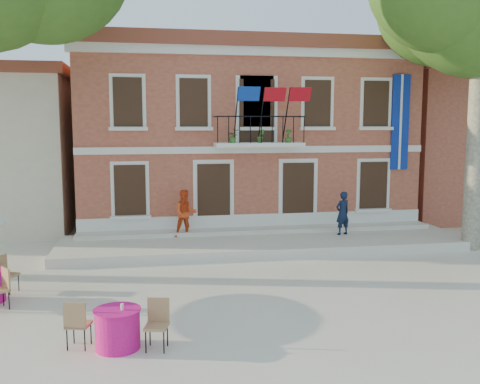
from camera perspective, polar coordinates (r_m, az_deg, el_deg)
name	(u,v)px	position (r m, az deg, el deg)	size (l,w,h in m)	color
ground	(227,288)	(14.10, -1.40, -10.23)	(90.00, 90.00, 0.00)	beige
main_building	(238,134)	(23.63, -0.18, 6.16)	(13.50, 9.59, 7.50)	#BB6543
neighbor_east	(472,145)	(29.09, 23.53, 4.65)	(9.40, 9.40, 6.40)	#BB6543
terrace	(265,243)	(18.60, 2.73, -5.44)	(14.00, 3.40, 0.30)	silver
pedestrian_navy	(343,213)	(19.42, 10.89, -2.23)	(0.57, 0.37, 1.55)	#0F1A32
pedestrian_orange	(185,213)	(18.76, -5.84, -2.30)	(0.81, 0.63, 1.67)	#EA481B
cafe_table_1	(118,327)	(10.68, -12.94, -13.87)	(1.96, 0.90, 0.95)	#EA167C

